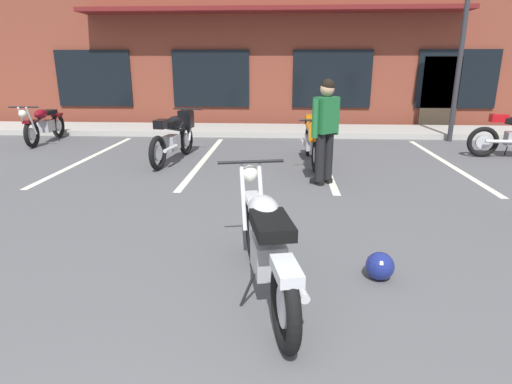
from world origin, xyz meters
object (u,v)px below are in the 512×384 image
(motorcycle_foreground_classic, at_px, (266,243))
(motorcycle_blue_standard, at_px, (175,135))
(motorcycle_silver_naked, at_px, (313,138))
(helmet_on_pavement, at_px, (380,266))
(person_in_shorts_foreground, at_px, (326,126))
(motorcycle_black_cruiser, at_px, (44,124))
(parking_lot_lamp_post, at_px, (469,3))

(motorcycle_foreground_classic, relative_size, motorcycle_blue_standard, 0.99)
(motorcycle_silver_naked, distance_m, helmet_on_pavement, 4.66)
(person_in_shorts_foreground, bearing_deg, motorcycle_blue_standard, 150.71)
(person_in_shorts_foreground, bearing_deg, motorcycle_silver_naked, 93.90)
(motorcycle_black_cruiser, height_order, motorcycle_blue_standard, same)
(person_in_shorts_foreground, distance_m, parking_lot_lamp_post, 5.92)
(motorcycle_black_cruiser, distance_m, person_in_shorts_foreground, 7.42)
(motorcycle_blue_standard, relative_size, parking_lot_lamp_post, 0.42)
(person_in_shorts_foreground, distance_m, helmet_on_pavement, 3.34)
(motorcycle_black_cruiser, bearing_deg, parking_lot_lamp_post, 4.07)
(parking_lot_lamp_post, bearing_deg, motorcycle_silver_naked, -143.30)
(motorcycle_blue_standard, relative_size, person_in_shorts_foreground, 1.26)
(motorcycle_foreground_classic, height_order, motorcycle_silver_naked, same)
(motorcycle_black_cruiser, xyz_separation_m, parking_lot_lamp_post, (10.13, 0.72, 2.77))
(motorcycle_black_cruiser, height_order, parking_lot_lamp_post, parking_lot_lamp_post)
(helmet_on_pavement, height_order, parking_lot_lamp_post, parking_lot_lamp_post)
(parking_lot_lamp_post, bearing_deg, person_in_shorts_foreground, -130.76)
(motorcycle_silver_naked, relative_size, parking_lot_lamp_post, 0.42)
(motorcycle_blue_standard, distance_m, helmet_on_pavement, 5.73)
(motorcycle_black_cruiser, xyz_separation_m, motorcycle_silver_naked, (6.47, -2.01, 0.07))
(motorcycle_black_cruiser, relative_size, motorcycle_blue_standard, 1.00)
(motorcycle_silver_naked, distance_m, parking_lot_lamp_post, 5.31)
(motorcycle_black_cruiser, xyz_separation_m, motorcycle_blue_standard, (3.73, -1.82, 0.07))
(motorcycle_black_cruiser, distance_m, motorcycle_silver_naked, 6.77)
(motorcycle_blue_standard, bearing_deg, parking_lot_lamp_post, 21.66)
(motorcycle_black_cruiser, bearing_deg, motorcycle_blue_standard, -26.07)
(helmet_on_pavement, distance_m, parking_lot_lamp_post, 8.66)
(motorcycle_foreground_classic, bearing_deg, motorcycle_black_cruiser, 129.69)
(motorcycle_foreground_classic, relative_size, motorcycle_black_cruiser, 0.99)
(motorcycle_blue_standard, height_order, person_in_shorts_foreground, person_in_shorts_foreground)
(motorcycle_foreground_classic, height_order, person_in_shorts_foreground, person_in_shorts_foreground)
(parking_lot_lamp_post, bearing_deg, motorcycle_foreground_classic, -119.62)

